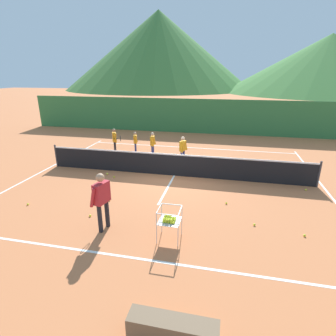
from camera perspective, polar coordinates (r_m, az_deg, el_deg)
name	(u,v)px	position (r m, az deg, el deg)	size (l,w,h in m)	color
ground_plane	(174,176)	(11.67, 1.34, -1.61)	(120.00, 120.00, 0.00)	#C67042
line_baseline_near	(129,257)	(6.92, -8.21, -18.20)	(11.86, 0.08, 0.01)	white
line_baseline_far	(190,148)	(16.08, 4.62, 4.33)	(11.86, 0.08, 0.01)	white
line_sideline_west	(53,166)	(14.01, -23.19, 0.43)	(0.08, 10.31, 0.01)	white
line_sideline_east	(324,187)	(12.11, 30.11, -3.58)	(0.08, 10.31, 0.01)	white
line_service_center	(174,175)	(11.67, 1.35, -1.60)	(0.08, 5.65, 0.01)	white
tennis_net	(174,165)	(11.50, 1.36, 0.71)	(11.42, 0.08, 1.05)	#333338
instructor	(102,196)	(7.63, -13.87, -5.88)	(0.44, 0.82, 1.69)	black
student_0	(115,139)	(14.97, -11.22, 6.10)	(0.63, 0.56, 1.37)	black
student_1	(135,141)	(14.82, -6.93, 5.79)	(0.28, 0.49, 1.20)	navy
student_2	(153,142)	(14.07, -3.28, 5.44)	(0.23, 0.53, 1.31)	navy
student_3	(183,148)	(12.93, 3.16, 4.31)	(0.36, 0.55, 1.37)	navy
ball_cart	(169,219)	(7.16, 0.21, -10.83)	(0.58, 0.58, 0.90)	#B7B7BC
tennis_ball_0	(107,174)	(12.07, -12.75, -1.21)	(0.07, 0.07, 0.07)	yellow
tennis_ball_2	(254,225)	(8.41, 17.83, -11.33)	(0.07, 0.07, 0.07)	yellow
tennis_ball_4	(114,177)	(11.66, -11.35, -1.86)	(0.07, 0.07, 0.07)	yellow
tennis_ball_5	(306,190)	(11.47, 27.17, -4.12)	(0.07, 0.07, 0.07)	yellow
tennis_ball_6	(28,204)	(10.29, -27.55, -6.81)	(0.07, 0.07, 0.07)	yellow
tennis_ball_7	(305,235)	(8.42, 26.95, -12.61)	(0.07, 0.07, 0.07)	yellow
tennis_ball_8	(226,203)	(9.43, 12.26, -7.27)	(0.07, 0.07, 0.07)	yellow
tennis_ball_9	(109,200)	(9.64, -12.30, -6.63)	(0.07, 0.07, 0.07)	yellow
tennis_ball_10	(90,216)	(8.81, -16.17, -9.66)	(0.07, 0.07, 0.07)	yellow
windscreen_fence	(198,116)	(19.89, 6.45, 10.83)	(26.09, 0.08, 2.46)	#33753D
courtside_bench	(173,331)	(5.15, 1.00, -31.20)	(1.50, 0.36, 0.46)	brown
hill_0	(328,64)	(70.46, 30.75, 18.45)	(43.59, 43.59, 11.89)	#427A38
hill_1	(159,51)	(77.03, -1.96, 23.58)	(48.52, 48.52, 19.14)	#427A38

